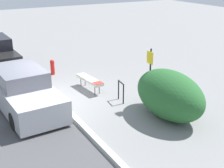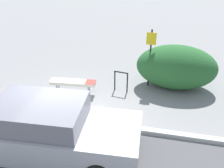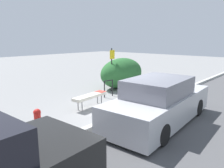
# 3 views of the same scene
# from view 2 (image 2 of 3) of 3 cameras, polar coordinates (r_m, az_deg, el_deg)

# --- Properties ---
(ground_plane) EXTENTS (60.00, 60.00, 0.00)m
(ground_plane) POSITION_cam_2_polar(r_m,az_deg,el_deg) (8.21, -9.80, -8.46)
(ground_plane) COLOR gray
(curb) EXTENTS (60.00, 0.20, 0.13)m
(curb) POSITION_cam_2_polar(r_m,az_deg,el_deg) (8.17, -9.84, -8.10)
(curb) COLOR #B7B7B2
(curb) RESTS_ON ground_plane
(bench) EXTENTS (1.74, 0.55, 0.54)m
(bench) POSITION_cam_2_polar(r_m,az_deg,el_deg) (9.41, -8.90, 0.34)
(bench) COLOR #515156
(bench) RESTS_ON ground_plane
(bike_rack) EXTENTS (0.55, 0.13, 0.83)m
(bike_rack) POSITION_cam_2_polar(r_m,az_deg,el_deg) (9.43, 2.07, 1.06)
(bike_rack) COLOR black
(bike_rack) RESTS_ON ground_plane
(sign_post) EXTENTS (0.36, 0.08, 2.30)m
(sign_post) POSITION_cam_2_polar(r_m,az_deg,el_deg) (9.54, 8.74, 6.93)
(sign_post) COLOR black
(sign_post) RESTS_ON ground_plane
(shrub_hedge) EXTENTS (3.05, 1.74, 1.71)m
(shrub_hedge) POSITION_cam_2_polar(r_m,az_deg,el_deg) (9.88, 14.48, 3.76)
(shrub_hedge) COLOR #28602D
(shrub_hedge) RESTS_ON ground_plane
(parked_car_near) EXTENTS (4.89, 2.03, 1.53)m
(parked_car_near) POSITION_cam_2_polar(r_m,az_deg,el_deg) (6.91, -14.56, -10.19)
(parked_car_near) COLOR black
(parked_car_near) RESTS_ON ground_plane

